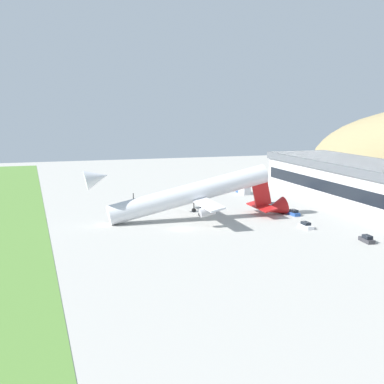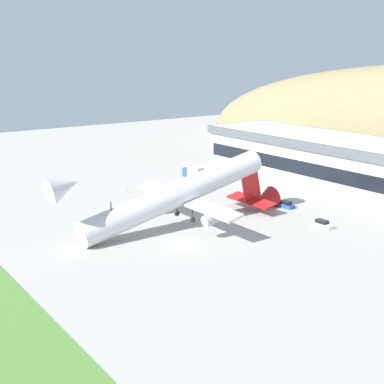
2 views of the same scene
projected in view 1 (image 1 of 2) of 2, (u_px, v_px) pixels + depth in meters
name	position (u px, v px, depth m)	size (l,w,h in m)	color
ground_plane	(180.00, 229.00, 126.37)	(334.39, 334.39, 0.00)	#ADAAA3
grass_strip_foreground	(2.00, 242.00, 114.73)	(300.95, 19.96, 0.08)	#568438
terminal_building	(371.00, 183.00, 151.89)	(89.63, 23.06, 12.75)	silver
cargo_airplane	(193.00, 195.00, 136.09)	(32.25, 53.95, 16.17)	silver
service_car_0	(367.00, 239.00, 114.20)	(4.45, 1.98, 1.58)	#333338
service_car_1	(306.00, 226.00, 127.25)	(4.57, 1.84, 1.51)	silver
service_car_2	(275.00, 206.00, 152.90)	(4.04, 1.87, 1.48)	#333338
service_car_3	(294.00, 213.00, 142.24)	(4.35, 2.00, 1.57)	#264C99
fuel_truck	(243.00, 189.00, 176.93)	(7.35, 2.41, 3.33)	#264C99
traffic_cone_0	(179.00, 198.00, 167.18)	(0.52, 0.52, 0.58)	orange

